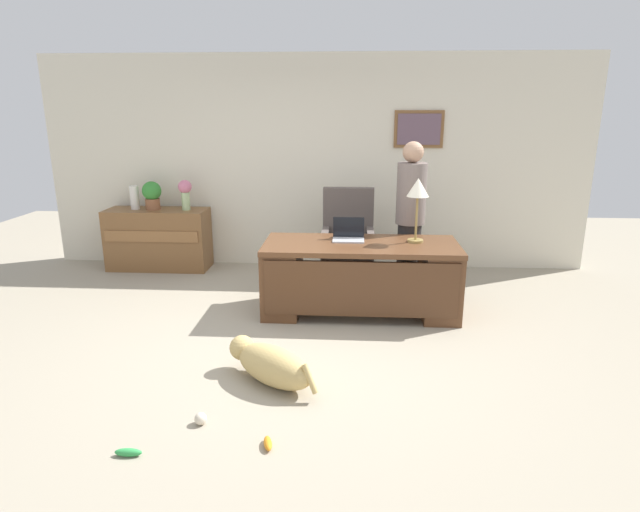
# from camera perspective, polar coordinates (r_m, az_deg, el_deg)

# --- Properties ---
(ground_plane) EXTENTS (12.00, 12.00, 0.00)m
(ground_plane) POSITION_cam_1_polar(r_m,az_deg,el_deg) (4.73, -2.87, -9.72)
(ground_plane) COLOR #9E937F
(back_wall) EXTENTS (7.00, 0.16, 2.70)m
(back_wall) POSITION_cam_1_polar(r_m,az_deg,el_deg) (6.90, -0.53, 10.07)
(back_wall) COLOR beige
(back_wall) RESTS_ON ground_plane
(desk) EXTENTS (1.96, 0.82, 0.73)m
(desk) POSITION_cam_1_polar(r_m,az_deg,el_deg) (5.34, 4.41, -2.10)
(desk) COLOR brown
(desk) RESTS_ON ground_plane
(credenza) EXTENTS (1.30, 0.50, 0.78)m
(credenza) POSITION_cam_1_polar(r_m,az_deg,el_deg) (7.16, -17.13, 1.78)
(credenza) COLOR brown
(credenza) RESTS_ON ground_plane
(armchair) EXTENTS (0.60, 0.59, 1.13)m
(armchair) POSITION_cam_1_polar(r_m,az_deg,el_deg) (6.21, 3.03, 1.42)
(armchair) COLOR #564C47
(armchair) RESTS_ON ground_plane
(person_standing) EXTENTS (0.32, 0.32, 1.70)m
(person_standing) POSITION_cam_1_polar(r_m,az_deg,el_deg) (5.85, 9.77, 4.14)
(person_standing) COLOR #262323
(person_standing) RESTS_ON ground_plane
(dog_lying) EXTENTS (0.77, 0.67, 0.30)m
(dog_lying) POSITION_cam_1_polar(r_m,az_deg,el_deg) (4.10, -5.38, -11.60)
(dog_lying) COLOR tan
(dog_lying) RESTS_ON ground_plane
(laptop) EXTENTS (0.32, 0.22, 0.22)m
(laptop) POSITION_cam_1_polar(r_m,az_deg,el_deg) (5.39, 3.12, 2.36)
(laptop) COLOR #B2B5BA
(laptop) RESTS_ON desk
(desk_lamp) EXTENTS (0.22, 0.22, 0.64)m
(desk_lamp) POSITION_cam_1_polar(r_m,az_deg,el_deg) (5.30, 10.58, 6.88)
(desk_lamp) COLOR #9E8447
(desk_lamp) RESTS_ON desk
(vase_with_flowers) EXTENTS (0.17, 0.17, 0.38)m
(vase_with_flowers) POSITION_cam_1_polar(r_m,az_deg,el_deg) (6.91, -14.44, 6.79)
(vase_with_flowers) COLOR #AECA8F
(vase_with_flowers) RESTS_ON credenza
(vase_empty) EXTENTS (0.11, 0.11, 0.30)m
(vase_empty) POSITION_cam_1_polar(r_m,az_deg,el_deg) (7.15, -19.51, 6.01)
(vase_empty) COLOR silver
(vase_empty) RESTS_ON credenza
(potted_plant) EXTENTS (0.24, 0.24, 0.36)m
(potted_plant) POSITION_cam_1_polar(r_m,az_deg,el_deg) (7.06, -17.80, 6.42)
(potted_plant) COLOR brown
(potted_plant) RESTS_ON credenza
(dog_toy_ball) EXTENTS (0.08, 0.08, 0.08)m
(dog_toy_ball) POSITION_cam_1_polar(r_m,az_deg,el_deg) (3.74, -12.85, -16.85)
(dog_toy_ball) COLOR beige
(dog_toy_ball) RESTS_ON ground_plane
(dog_toy_bone) EXTENTS (0.17, 0.06, 0.05)m
(dog_toy_bone) POSITION_cam_1_polar(r_m,az_deg,el_deg) (3.59, -20.11, -19.40)
(dog_toy_bone) COLOR green
(dog_toy_bone) RESTS_ON ground_plane
(dog_toy_plush) EXTENTS (0.09, 0.15, 0.05)m
(dog_toy_plush) POSITION_cam_1_polar(r_m,az_deg,el_deg) (3.48, -5.74, -19.59)
(dog_toy_plush) COLOR orange
(dog_toy_plush) RESTS_ON ground_plane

